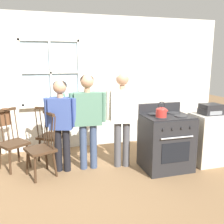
% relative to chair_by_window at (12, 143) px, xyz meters
% --- Properties ---
extents(ground_plane, '(16.00, 16.00, 0.00)m').
position_rel_chair_by_window_xyz_m(ground_plane, '(1.22, -0.61, -0.45)').
color(ground_plane, brown).
extents(wall_back, '(6.40, 0.16, 2.70)m').
position_rel_chair_by_window_xyz_m(wall_back, '(1.25, 0.79, 0.89)').
color(wall_back, silver).
rests_on(wall_back, ground_plane).
extents(chair_by_window, '(0.57, 0.57, 1.02)m').
position_rel_chair_by_window_xyz_m(chair_by_window, '(0.00, 0.00, 0.00)').
color(chair_by_window, '#3D2819').
rests_on(chair_by_window, ground_plane).
extents(chair_near_wall, '(0.57, 0.56, 1.02)m').
position_rel_chair_by_window_xyz_m(chair_near_wall, '(0.64, 0.20, 0.00)').
color(chair_near_wall, '#3D2819').
rests_on(chair_near_wall, ground_plane).
extents(chair_center_cluster, '(0.53, 0.54, 1.02)m').
position_rel_chair_by_window_xyz_m(chair_center_cluster, '(0.47, -0.43, 0.00)').
color(chair_center_cluster, '#3D2819').
rests_on(chair_center_cluster, ground_plane).
extents(person_elderly_left, '(0.52, 0.31, 1.51)m').
position_rel_chair_by_window_xyz_m(person_elderly_left, '(0.80, -0.35, 0.47)').
color(person_elderly_left, black).
rests_on(person_elderly_left, ground_plane).
extents(person_teen_center, '(0.61, 0.25, 1.59)m').
position_rel_chair_by_window_xyz_m(person_teen_center, '(1.23, -0.38, 0.53)').
color(person_teen_center, '#384766').
rests_on(person_teen_center, ground_plane).
extents(person_adult_right, '(0.55, 0.29, 1.62)m').
position_rel_chair_by_window_xyz_m(person_adult_right, '(1.80, -0.45, 0.54)').
color(person_adult_right, '#4C4C51').
rests_on(person_adult_right, ground_plane).
extents(stove, '(0.79, 0.68, 1.08)m').
position_rel_chair_by_window_xyz_m(stove, '(2.48, -0.74, 0.03)').
color(stove, '#232326').
rests_on(stove, ground_plane).
extents(kettle, '(0.21, 0.17, 0.25)m').
position_rel_chair_by_window_xyz_m(kettle, '(2.31, -0.87, 0.58)').
color(kettle, red).
rests_on(kettle, stove).
extents(potted_plant, '(0.13, 0.13, 0.27)m').
position_rel_chair_by_window_xyz_m(potted_plant, '(0.95, 0.70, 0.56)').
color(potted_plant, '#935B3D').
rests_on(potted_plant, wall_back).
extents(handbag, '(0.25, 0.25, 0.31)m').
position_rel_chair_by_window_xyz_m(handbag, '(-0.13, 0.19, 0.40)').
color(handbag, brown).
rests_on(handbag, chair_by_window).
extents(side_counter, '(0.55, 0.50, 0.90)m').
position_rel_chair_by_window_xyz_m(side_counter, '(3.30, -0.75, 0.00)').
color(side_counter, beige).
rests_on(side_counter, ground_plane).
extents(stereo, '(0.34, 0.29, 0.18)m').
position_rel_chair_by_window_xyz_m(stereo, '(3.30, -0.77, 0.54)').
color(stereo, '#232326').
rests_on(stereo, side_counter).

